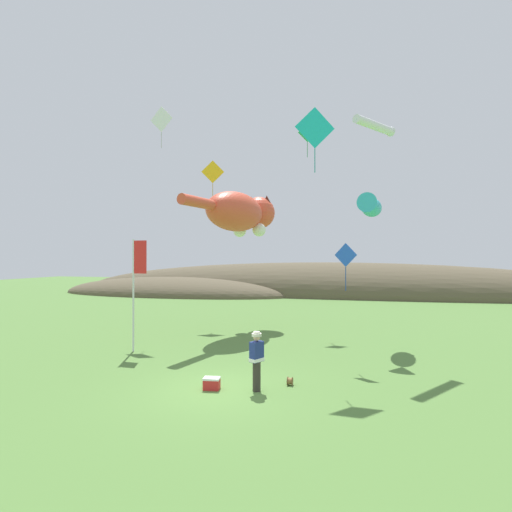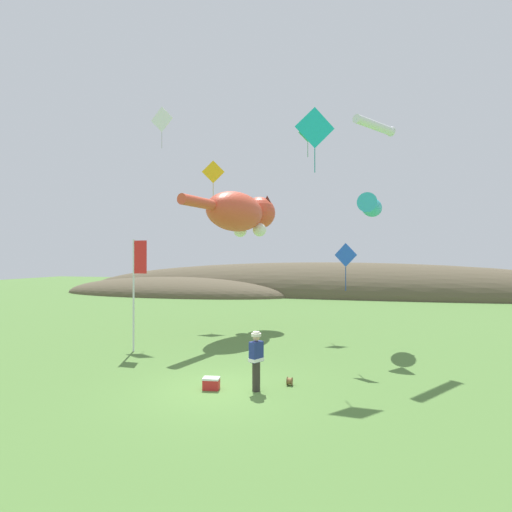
{
  "view_description": "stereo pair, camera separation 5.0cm",
  "coord_description": "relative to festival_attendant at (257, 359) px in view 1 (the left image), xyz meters",
  "views": [
    {
      "loc": [
        4.31,
        -11.35,
        3.99
      ],
      "look_at": [
        0.0,
        4.0,
        4.06
      ],
      "focal_mm": 28.0,
      "sensor_mm": 36.0,
      "label": 1
    },
    {
      "loc": [
        4.36,
        -11.34,
        3.99
      ],
      "look_at": [
        0.0,
        4.0,
        4.06
      ],
      "focal_mm": 28.0,
      "sensor_mm": 36.0,
      "label": 2
    }
  ],
  "objects": [
    {
      "name": "picnic_cooler",
      "position": [
        -1.35,
        -0.23,
        -0.77
      ],
      "size": [
        0.53,
        0.4,
        0.36
      ],
      "color": "red",
      "rests_on": "ground"
    },
    {
      "name": "kite_fish_windsock",
      "position": [
        3.35,
        7.87,
        5.43
      ],
      "size": [
        1.23,
        3.3,
        0.99
      ],
      "color": "#33B2CC"
    },
    {
      "name": "ground_plane",
      "position": [
        -1.1,
        -0.16,
        -0.95
      ],
      "size": [
        120.0,
        120.0,
        0.0
      ],
      "primitive_type": "plane",
      "color": "#517A38"
    },
    {
      "name": "kite_spool",
      "position": [
        0.86,
        0.8,
        -0.82
      ],
      "size": [
        0.16,
        0.26,
        0.26
      ],
      "color": "olive",
      "rests_on": "ground"
    },
    {
      "name": "kite_diamond_white",
      "position": [
        -7.85,
        8.4,
        10.74
      ],
      "size": [
        1.43,
        0.16,
        2.33
      ],
      "color": "white"
    },
    {
      "name": "kite_diamond_green",
      "position": [
        -0.24,
        12.06,
        10.45
      ],
      "size": [
        1.05,
        0.4,
        2.02
      ],
      "color": "green"
    },
    {
      "name": "kite_diamond_blue",
      "position": [
        2.41,
        3.9,
        3.11
      ],
      "size": [
        0.85,
        0.34,
        1.8
      ],
      "color": "blue"
    },
    {
      "name": "festival_banner_pole",
      "position": [
        -6.26,
        3.42,
        2.17
      ],
      "size": [
        0.66,
        0.08,
        4.77
      ],
      "color": "silver",
      "rests_on": "ground"
    },
    {
      "name": "kite_tube_streamer",
      "position": [
        3.5,
        6.11,
        8.64
      ],
      "size": [
        1.78,
        2.38,
        0.44
      ],
      "color": "white"
    },
    {
      "name": "kite_giant_cat",
      "position": [
        -3.66,
        9.79,
        5.55
      ],
      "size": [
        3.3,
        8.26,
        2.54
      ],
      "color": "#E04C33"
    },
    {
      "name": "kite_diamond_teal",
      "position": [
        1.32,
        3.31,
        7.85
      ],
      "size": [
        1.4,
        0.68,
        2.44
      ],
      "color": "#19BFBF"
    },
    {
      "name": "kite_diamond_gold",
      "position": [
        -6.26,
        12.07,
        8.48
      ],
      "size": [
        1.39,
        0.46,
        2.35
      ],
      "color": "yellow"
    },
    {
      "name": "festival_attendant",
      "position": [
        0.0,
        0.0,
        0.0
      ],
      "size": [
        0.43,
        0.49,
        1.77
      ],
      "color": "#332D28",
      "rests_on": "ground"
    },
    {
      "name": "distant_hill_ridge",
      "position": [
        -3.67,
        31.98,
        -0.95
      ],
      "size": [
        60.85,
        15.01,
        6.99
      ],
      "color": "brown",
      "rests_on": "ground"
    }
  ]
}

